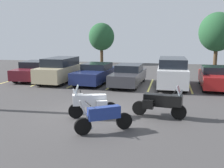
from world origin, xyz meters
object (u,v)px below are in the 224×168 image
object	(u,v)px
motorcycle_touring	(91,103)
car_white	(172,72)
car_navy	(95,73)
car_charcoal	(129,75)
motorcycle_second	(161,102)
motorcycle_third	(104,117)
car_maroon	(35,71)
car_champagne	(60,70)
car_red	(215,78)

from	to	relation	value
motorcycle_touring	car_white	bearing A→B (deg)	66.25
car_navy	car_charcoal	size ratio (longest dim) A/B	1.02
motorcycle_second	motorcycle_third	size ratio (longest dim) A/B	1.22
motorcycle_touring	car_maroon	size ratio (longest dim) A/B	0.42
car_navy	car_white	xyz separation A→B (m)	(5.45, -0.27, 0.29)
motorcycle_third	motorcycle_touring	bearing A→B (deg)	121.52
car_champagne	motorcycle_third	bearing A→B (deg)	-57.92
motorcycle_third	car_navy	distance (m)	9.85
car_navy	car_red	bearing A→B (deg)	-1.14
motorcycle_touring	motorcycle_third	size ratio (longest dim) A/B	1.05
motorcycle_second	car_maroon	xyz separation A→B (m)	(-10.07, 7.62, 0.05)
car_navy	car_charcoal	bearing A→B (deg)	-5.77
car_champagne	car_red	size ratio (longest dim) A/B	1.06
motorcycle_third	car_maroon	size ratio (longest dim) A/B	0.40
motorcycle_second	car_champagne	bearing A→B (deg)	137.63
car_white	car_champagne	bearing A→B (deg)	179.71
car_charcoal	car_navy	bearing A→B (deg)	174.23
car_maroon	car_navy	world-z (taller)	car_maroon
motorcycle_second	car_navy	xyz separation A→B (m)	(-4.98, 7.22, 0.03)
motorcycle_touring	car_red	xyz separation A→B (m)	(6.09, 7.69, 0.06)
motorcycle_touring	car_charcoal	world-z (taller)	car_charcoal
motorcycle_third	car_charcoal	bearing A→B (deg)	93.42
car_maroon	car_charcoal	xyz separation A→B (m)	(7.58, -0.65, -0.02)
car_champagne	car_charcoal	world-z (taller)	car_champagne
car_charcoal	car_red	xyz separation A→B (m)	(5.71, 0.09, 0.01)
car_navy	car_white	world-z (taller)	car_white
car_champagne	car_red	xyz separation A→B (m)	(10.90, 0.06, -0.21)
motorcycle_third	car_white	xyz separation A→B (m)	(2.41, 9.10, 0.42)
car_champagne	car_white	distance (m)	8.14
motorcycle_touring	car_white	xyz separation A→B (m)	(3.34, 7.59, 0.34)
car_red	motorcycle_second	bearing A→B (deg)	-114.56
car_white	car_maroon	bearing A→B (deg)	176.38
car_champagne	car_red	bearing A→B (deg)	0.33
car_charcoal	car_white	distance (m)	2.97
car_maroon	car_navy	distance (m)	5.10
car_navy	car_red	world-z (taller)	car_red
car_maroon	motorcycle_touring	bearing A→B (deg)	-48.91
motorcycle_second	car_white	xyz separation A→B (m)	(0.47, 6.96, 0.32)
car_navy	car_white	distance (m)	5.46
car_champagne	motorcycle_second	bearing A→B (deg)	-42.37
motorcycle_second	motorcycle_touring	bearing A→B (deg)	-167.58
car_charcoal	car_red	bearing A→B (deg)	0.89
car_white	motorcycle_second	bearing A→B (deg)	-93.86
motorcycle_second	motorcycle_third	world-z (taller)	motorcycle_second
motorcycle_second	motorcycle_third	distance (m)	2.90
motorcycle_third	car_navy	size ratio (longest dim) A/B	0.38
motorcycle_second	car_white	bearing A→B (deg)	86.14
car_maroon	car_red	bearing A→B (deg)	-2.42
car_champagne	car_charcoal	bearing A→B (deg)	-0.29
motorcycle_touring	car_navy	size ratio (longest dim) A/B	0.40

